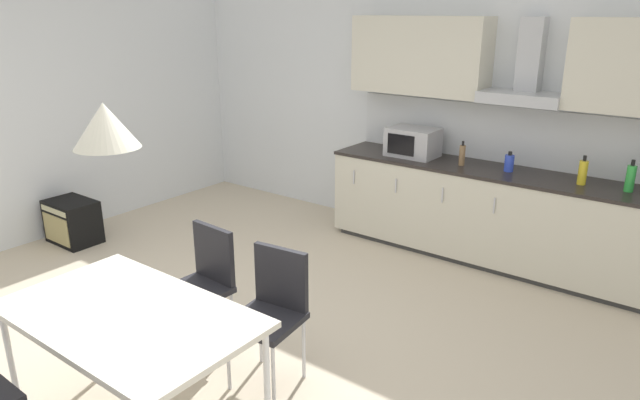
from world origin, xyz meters
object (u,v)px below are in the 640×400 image
(bottle_yellow, at_px, (583,172))
(guitar_amp, at_px, (73,222))
(dining_table, at_px, (129,320))
(chair_far_right, at_px, (273,303))
(bottle_blue, at_px, (509,163))
(bottle_brown, at_px, (462,155))
(chair_far_left, at_px, (204,276))
(microwave, at_px, (413,142))
(pendant_lamp, at_px, (105,126))
(bottle_green, at_px, (630,178))

(bottle_yellow, bearing_deg, guitar_amp, -153.63)
(dining_table, bearing_deg, guitar_amp, 155.68)
(chair_far_right, bearing_deg, bottle_blue, 78.92)
(bottle_brown, bearing_deg, bottle_blue, 7.60)
(bottle_yellow, distance_m, chair_far_left, 3.17)
(microwave, distance_m, chair_far_right, 2.69)
(pendant_lamp, bearing_deg, chair_far_left, 111.46)
(bottle_blue, distance_m, chair_far_right, 2.71)
(bottle_green, xyz_separation_m, bottle_brown, (-1.40, -0.04, -0.01))
(microwave, distance_m, guitar_amp, 3.53)
(bottle_brown, distance_m, guitar_amp, 3.93)
(dining_table, xyz_separation_m, chair_far_right, (0.31, 0.81, -0.15))
(bottle_green, bearing_deg, bottle_yellow, -176.62)
(bottle_blue, height_order, bottle_brown, bottle_brown)
(bottle_green, relative_size, bottle_blue, 1.43)
(bottle_brown, relative_size, pendant_lamp, 0.72)
(bottle_brown, distance_m, pendant_lamp, 3.49)
(chair_far_left, height_order, pendant_lamp, pendant_lamp)
(bottle_brown, height_order, chair_far_right, bottle_brown)
(chair_far_right, height_order, chair_far_left, same)
(bottle_green, distance_m, dining_table, 3.88)
(dining_table, bearing_deg, microwave, 92.26)
(chair_far_left, distance_m, pendant_lamp, 1.49)
(bottle_green, xyz_separation_m, guitar_amp, (-4.63, -2.14, -0.78))
(dining_table, relative_size, chair_far_right, 1.65)
(bottle_blue, xyz_separation_m, bottle_yellow, (0.63, -0.03, 0.03))
(chair_far_right, bearing_deg, pendant_lamp, -111.19)
(microwave, height_order, bottle_blue, microwave)
(bottle_yellow, distance_m, bottle_brown, 1.05)
(bottle_brown, bearing_deg, chair_far_left, -105.64)
(bottle_brown, bearing_deg, chair_far_right, -91.98)
(microwave, relative_size, guitar_amp, 0.92)
(bottle_green, bearing_deg, chair_far_left, -129.08)
(bottle_blue, distance_m, pendant_lamp, 3.62)
(bottle_green, bearing_deg, bottle_brown, -178.23)
(microwave, xyz_separation_m, dining_table, (0.13, -3.42, -0.34))
(bottle_yellow, relative_size, pendant_lamp, 0.77)
(dining_table, distance_m, chair_far_right, 0.88)
(dining_table, height_order, chair_far_left, chair_far_left)
(microwave, bearing_deg, bottle_blue, 1.26)
(bottle_blue, relative_size, chair_far_right, 0.21)
(bottle_blue, bearing_deg, bottle_green, -0.79)
(bottle_blue, relative_size, bottle_brown, 0.79)
(bottle_green, xyz_separation_m, bottle_yellow, (-0.35, -0.02, -0.01))
(bottle_blue, height_order, chair_far_left, bottle_blue)
(bottle_yellow, xyz_separation_m, dining_table, (-1.45, -3.40, -0.31))
(bottle_yellow, xyz_separation_m, chair_far_left, (-1.77, -2.59, -0.46))
(bottle_yellow, bearing_deg, bottle_brown, -178.77)
(dining_table, bearing_deg, pendant_lamp, 53.13)
(bottle_brown, distance_m, chair_far_right, 2.61)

